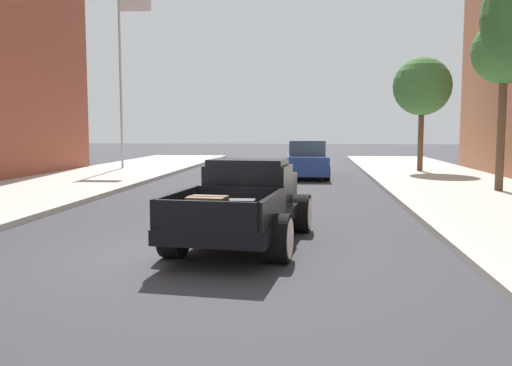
# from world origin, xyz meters

# --- Properties ---
(ground_plane) EXTENTS (140.00, 140.00, 0.00)m
(ground_plane) POSITION_xyz_m (0.00, 0.00, 0.00)
(ground_plane) COLOR #333338
(hotrod_truck_black) EXTENTS (2.53, 5.06, 1.58)m
(hotrod_truck_black) POSITION_xyz_m (0.79, 1.43, 0.75)
(hotrod_truck_black) COLOR black
(hotrod_truck_black) RESTS_ON ground
(car_background_blue) EXTENTS (2.04, 4.38, 1.65)m
(car_background_blue) POSITION_xyz_m (1.74, 15.25, 0.77)
(car_background_blue) COLOR #284293
(car_background_blue) RESTS_ON ground
(flagpole) EXTENTS (1.74, 0.16, 9.16)m
(flagpole) POSITION_xyz_m (-7.50, 18.30, 5.77)
(flagpole) COLOR #B2B2B7
(flagpole) RESTS_ON sidewalk_left
(street_tree_second) EXTENTS (2.06, 2.06, 5.50)m
(street_tree_second) POSITION_xyz_m (8.08, 9.56, 4.55)
(street_tree_second) COLOR brown
(street_tree_second) RESTS_ON sidewalk_right
(street_tree_third) EXTENTS (2.74, 2.74, 5.38)m
(street_tree_third) POSITION_xyz_m (7.12, 17.88, 4.13)
(street_tree_third) COLOR brown
(street_tree_third) RESTS_ON sidewalk_right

